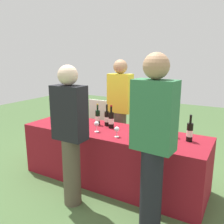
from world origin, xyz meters
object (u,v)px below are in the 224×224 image
(wine_bottle_3, at_px, (111,120))
(wine_bottle_2, at_px, (107,118))
(wine_bottle_1, at_px, (98,117))
(wine_bottle_4, at_px, (171,127))
(wine_bottle_0, at_px, (75,113))
(wine_bottle_5, at_px, (190,132))
(server_pouring, at_px, (120,107))
(wine_glass_1, at_px, (117,130))
(guest_1, at_px, (153,140))
(wine_glass_2, at_px, (132,131))
(wine_glass_0, at_px, (97,124))
(wine_glass_3, at_px, (170,137))
(menu_board, at_px, (100,125))
(guest_0, at_px, (70,132))

(wine_bottle_3, bearing_deg, wine_bottle_2, 148.97)
(wine_bottle_1, relative_size, wine_bottle_4, 0.97)
(wine_bottle_0, xyz_separation_m, wine_bottle_1, (0.46, -0.06, 0.00))
(wine_bottle_0, height_order, wine_bottle_2, wine_bottle_0)
(wine_bottle_5, height_order, server_pouring, server_pouring)
(wine_glass_1, bearing_deg, wine_bottle_2, 134.70)
(wine_bottle_5, bearing_deg, wine_bottle_2, 176.33)
(guest_1, bearing_deg, wine_bottle_0, 156.63)
(wine_bottle_1, bearing_deg, wine_bottle_3, -8.06)
(wine_bottle_5, bearing_deg, wine_bottle_4, 165.36)
(wine_glass_2, bearing_deg, wine_bottle_2, 147.47)
(guest_1, bearing_deg, wine_bottle_1, 149.67)
(wine_glass_0, bearing_deg, wine_bottle_2, 95.57)
(wine_glass_3, bearing_deg, menu_board, 146.87)
(wine_bottle_4, distance_m, wine_glass_0, 0.94)
(wine_glass_1, distance_m, guest_0, 0.58)
(wine_bottle_1, bearing_deg, wine_glass_3, -14.08)
(wine_glass_2, height_order, menu_board, menu_board)
(wine_glass_1, xyz_separation_m, menu_board, (-0.93, 1.07, -0.35))
(server_pouring, bearing_deg, guest_1, 126.11)
(wine_bottle_2, bearing_deg, wine_bottle_1, -167.27)
(guest_0, bearing_deg, wine_bottle_5, 34.59)
(wine_glass_0, xyz_separation_m, wine_glass_1, (0.32, -0.05, -0.01))
(wine_bottle_3, height_order, menu_board, wine_bottle_3)
(wine_bottle_3, bearing_deg, wine_bottle_5, -0.51)
(wine_bottle_1, relative_size, wine_glass_0, 2.17)
(server_pouring, bearing_deg, wine_bottle_0, 40.80)
(wine_bottle_5, distance_m, guest_0, 1.35)
(wine_bottle_3, height_order, wine_glass_2, wine_bottle_3)
(wine_bottle_3, relative_size, server_pouring, 0.19)
(wine_bottle_1, bearing_deg, wine_bottle_5, -1.94)
(wine_glass_0, bearing_deg, wine_bottle_5, 11.79)
(wine_bottle_1, relative_size, wine_bottle_2, 1.00)
(wine_glass_1, relative_size, wine_glass_3, 0.94)
(wine_glass_3, height_order, server_pouring, server_pouring)
(wine_bottle_3, relative_size, wine_bottle_4, 1.00)
(wine_bottle_0, relative_size, wine_bottle_1, 1.01)
(wine_glass_1, xyz_separation_m, guest_0, (-0.32, -0.48, 0.06))
(wine_bottle_2, relative_size, wine_glass_2, 2.18)
(wine_glass_3, height_order, menu_board, menu_board)
(wine_bottle_5, xyz_separation_m, menu_board, (-1.72, 0.79, -0.37))
(wine_bottle_3, bearing_deg, wine_glass_2, -32.88)
(wine_bottle_3, relative_size, wine_glass_3, 2.30)
(wine_bottle_4, height_order, guest_1, guest_1)
(wine_bottle_2, height_order, wine_glass_0, wine_bottle_2)
(wine_bottle_2, bearing_deg, wine_bottle_5, -3.67)
(wine_bottle_3, xyz_separation_m, menu_board, (-0.68, 0.78, -0.38))
(wine_glass_0, distance_m, guest_0, 0.53)
(guest_0, distance_m, guest_1, 0.95)
(wine_bottle_1, relative_size, wine_glass_2, 2.18)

